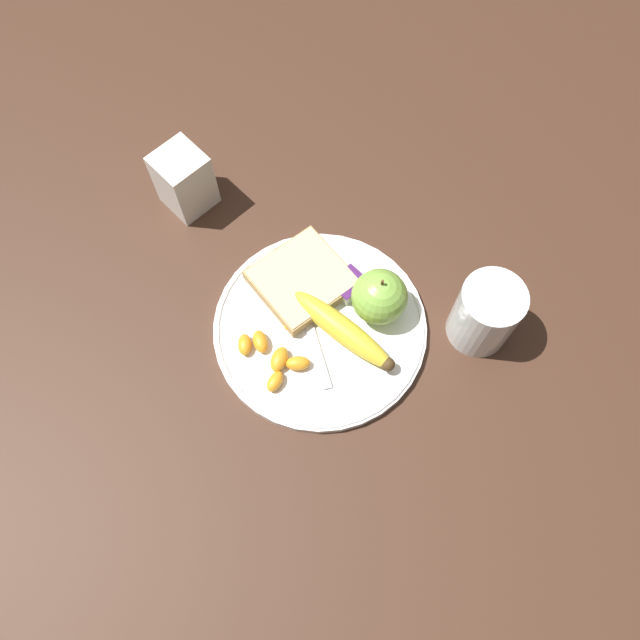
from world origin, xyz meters
The scene contains 15 objects.
ground_plane centered at (0.00, 0.00, 0.00)m, with size 3.00×3.00×0.00m, color #42281C.
plate centered at (0.00, 0.00, 0.01)m, with size 0.28×0.28×0.01m.
juice_glass centered at (-0.15, 0.15, 0.05)m, with size 0.08×0.08×0.10m.
apple centered at (-0.07, 0.04, 0.05)m, with size 0.07×0.07×0.08m.
banana centered at (-0.01, 0.03, 0.03)m, with size 0.05×0.17×0.03m.
bread_slice centered at (-0.03, -0.06, 0.02)m, with size 0.13×0.12×0.02m.
fork centered at (0.01, -0.01, 0.01)m, with size 0.09×0.15×0.00m.
jam_packet centered at (-0.07, -0.01, 0.02)m, with size 0.04×0.04×0.02m.
orange_segment_0 centered at (0.02, -0.02, 0.02)m, with size 0.04×0.03×0.02m.
orange_segment_1 centered at (0.10, 0.02, 0.02)m, with size 0.03×0.03×0.02m.
orange_segment_2 centered at (0.07, -0.04, 0.02)m, with size 0.03×0.04×0.02m.
orange_segment_3 centered at (0.09, -0.05, 0.02)m, with size 0.03×0.03×0.02m.
orange_segment_4 centered at (0.06, 0.02, 0.02)m, with size 0.04×0.03×0.02m.
orange_segment_5 centered at (0.07, 0.00, 0.02)m, with size 0.04×0.03×0.02m.
condiment_caddy centered at (-0.01, -0.28, 0.05)m, with size 0.06×0.06×0.10m.
Camera 1 is at (0.22, 0.23, 0.77)m, focal length 35.00 mm.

